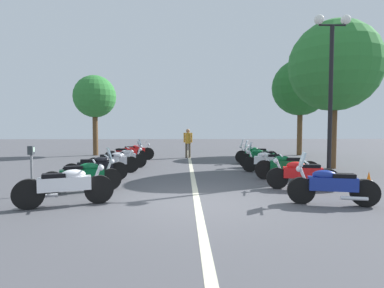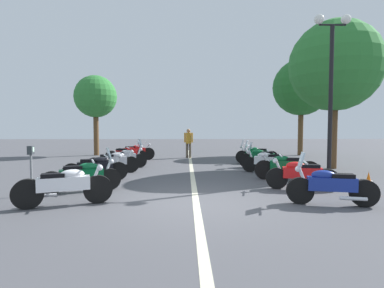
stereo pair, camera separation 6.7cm
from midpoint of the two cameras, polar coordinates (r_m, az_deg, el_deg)
ground_plane at (r=7.21m, az=1.05°, el=-11.02°), size 80.00×80.00×0.00m
lane_centre_stripe at (r=12.53m, az=0.10°, el=-4.97°), size 22.44×0.16×0.01m
motorcycle_left_row_0 at (r=7.44m, az=-22.45°, el=-7.19°), size 0.94×2.03×1.01m
motorcycle_left_row_1 at (r=8.88m, az=-19.54°, el=-5.51°), size 1.00×2.01×1.19m
motorcycle_left_row_2 at (r=10.55m, az=-17.36°, el=-4.20°), size 0.83×2.05×0.98m
motorcycle_left_row_3 at (r=12.07m, az=-14.36°, el=-3.21°), size 0.88×1.94×1.00m
motorcycle_left_row_4 at (r=13.49m, az=-12.55°, el=-2.52°), size 0.90×2.01×1.19m
motorcycle_left_row_5 at (r=15.07m, az=-11.96°, el=-1.88°), size 0.90×1.98×1.22m
motorcycle_left_row_6 at (r=16.64m, az=-10.58°, el=-1.42°), size 0.94×2.13×1.02m
motorcycle_right_row_0 at (r=7.62m, az=24.67°, el=-7.02°), size 0.80×1.95×1.20m
motorcycle_right_row_1 at (r=9.19m, az=19.98°, el=-5.31°), size 0.79×1.98×0.98m
motorcycle_right_row_2 at (r=10.74m, az=17.40°, el=-4.00°), size 0.79×2.11×1.00m
motorcycle_right_row_3 at (r=12.23m, az=14.20°, el=-3.12°), size 0.95×2.01×1.19m
motorcycle_right_row_4 at (r=13.59m, az=12.98°, el=-2.47°), size 0.92×1.94×1.20m
motorcycle_right_row_5 at (r=15.18m, az=12.05°, el=-1.87°), size 0.81×2.04×1.21m
street_lamp_twin_globe at (r=11.47m, az=24.78°, el=12.53°), size 0.32×1.22×5.50m
parking_meter at (r=8.83m, az=-27.71°, el=-2.86°), size 0.19×0.14×1.29m
traffic_cone_0 at (r=12.28m, az=20.18°, el=-3.97°), size 0.36×0.36×0.61m
traffic_cone_1 at (r=9.27m, az=30.30°, el=-6.44°), size 0.36×0.36×0.61m
traffic_cone_2 at (r=13.20m, az=20.06°, el=-3.48°), size 0.36×0.36×0.61m
bystander_1 at (r=17.70m, az=-0.55°, el=0.59°), size 0.32×0.51×1.69m
roadside_tree_0 at (r=14.63m, az=25.31°, el=13.05°), size 3.82×3.82×6.29m
roadside_tree_1 at (r=20.37m, az=-17.51°, el=8.38°), size 2.65×2.65×5.05m
roadside_tree_2 at (r=20.72m, az=19.87°, el=9.89°), size 3.54×3.54×6.07m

